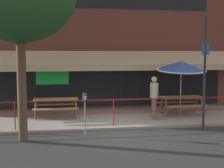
{
  "coord_description": "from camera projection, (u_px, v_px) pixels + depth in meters",
  "views": [
    {
      "loc": [
        -1.87,
        -10.67,
        2.67
      ],
      "look_at": [
        0.16,
        1.6,
        1.5
      ],
      "focal_mm": 50.0,
      "sensor_mm": 36.0,
      "label": 1
    }
  ],
  "objects": [
    {
      "name": "patio_railing",
      "position": [
        114.0,
        107.0,
        11.25
      ],
      "size": [
        13.84,
        0.04,
        0.97
      ],
      "color": "maroon",
      "rests_on": "patio_deck"
    },
    {
      "name": "patio_umbrella_centre",
      "position": [
        181.0,
        66.0,
        13.47
      ],
      "size": [
        2.14,
        2.14,
        2.4
      ],
      "color": "#B7B2A8",
      "rests_on": "patio_deck"
    },
    {
      "name": "picnic_table_left",
      "position": [
        56.0,
        103.0,
        12.8
      ],
      "size": [
        1.8,
        1.42,
        0.76
      ],
      "color": "#997047",
      "rests_on": "patio_deck"
    },
    {
      "name": "parking_meter_near",
      "position": [
        85.0,
        101.0,
        10.28
      ],
      "size": [
        0.15,
        0.16,
        1.42
      ],
      "color": "gray",
      "rests_on": "ground"
    },
    {
      "name": "patio_deck",
      "position": [
        107.0,
        118.0,
        12.99
      ],
      "size": [
        15.0,
        4.0,
        0.1
      ],
      "primitive_type": "cube",
      "color": "gray",
      "rests_on": "ground"
    },
    {
      "name": "ground_plane",
      "position": [
        115.0,
        130.0,
        11.03
      ],
      "size": [
        120.0,
        120.0,
        0.0
      ],
      "primitive_type": "plane",
      "color": "#2D2D30"
    },
    {
      "name": "pedestrian_walking",
      "position": [
        154.0,
        96.0,
        12.33
      ],
      "size": [
        0.27,
        0.62,
        1.71
      ],
      "color": "#665B4C",
      "rests_on": "patio_deck"
    },
    {
      "name": "picnic_table_centre",
      "position": [
        182.0,
        100.0,
        13.48
      ],
      "size": [
        1.8,
        1.42,
        0.76
      ],
      "color": "#997047",
      "rests_on": "patio_deck"
    },
    {
      "name": "restaurant_building",
      "position": [
        100.0,
        29.0,
        14.82
      ],
      "size": [
        15.0,
        1.6,
        7.87
      ],
      "color": "brown",
      "rests_on": "ground"
    },
    {
      "name": "street_sign_pole",
      "position": [
        205.0,
        73.0,
        10.9
      ],
      "size": [
        0.28,
        0.09,
        3.98
      ],
      "color": "#2D2D33",
      "rests_on": "ground"
    }
  ]
}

